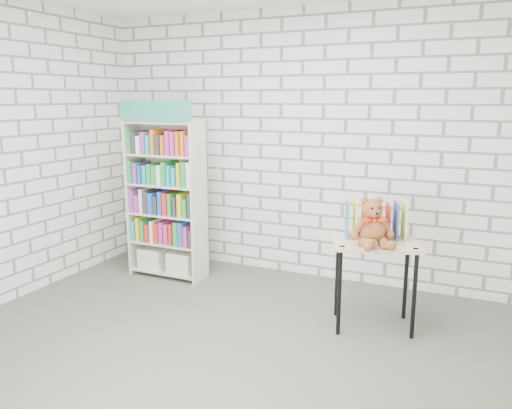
% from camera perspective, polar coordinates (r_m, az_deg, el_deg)
% --- Properties ---
extents(ground, '(4.50, 4.50, 0.00)m').
position_cam_1_polar(ground, '(3.92, -5.29, -16.80)').
color(ground, '#495245').
rests_on(ground, ground).
extents(room_shell, '(4.52, 4.02, 2.81)m').
position_cam_1_polar(room_shell, '(3.44, -5.87, 10.22)').
color(room_shell, silver).
rests_on(room_shell, ground).
extents(bookshelf, '(0.83, 0.32, 1.87)m').
position_cam_1_polar(bookshelf, '(5.37, -10.15, 0.70)').
color(bookshelf, beige).
rests_on(bookshelf, ground).
extents(display_table, '(0.81, 0.67, 0.75)m').
position_cam_1_polar(display_table, '(4.23, 13.49, -5.46)').
color(display_table, tan).
rests_on(display_table, ground).
extents(table_books, '(0.53, 0.35, 0.29)m').
position_cam_1_polar(table_books, '(4.28, 13.47, -1.82)').
color(table_books, teal).
rests_on(table_books, display_table).
extents(teddy_bear, '(0.37, 0.36, 0.38)m').
position_cam_1_polar(teddy_bear, '(4.05, 13.15, -2.42)').
color(teddy_bear, brown).
rests_on(teddy_bear, display_table).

